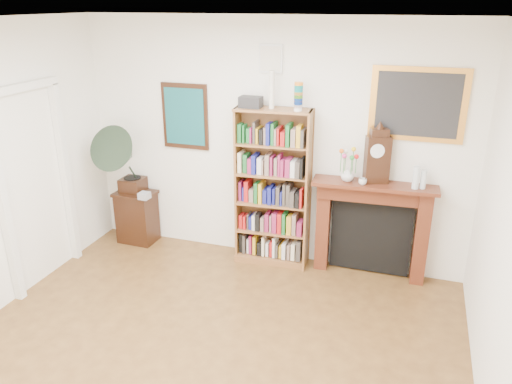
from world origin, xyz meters
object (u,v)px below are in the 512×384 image
(flower_vase, at_px, (348,174))
(bottle_right, at_px, (423,179))
(cd_stack, at_px, (144,196))
(bottle_left, at_px, (416,178))
(teacup, at_px, (363,182))
(fireplace, at_px, (372,221))
(gramophone, at_px, (123,156))
(bookshelf, at_px, (272,180))
(mantel_clock, at_px, (377,157))
(side_cabinet, at_px, (137,217))

(flower_vase, relative_size, bottle_right, 0.74)
(cd_stack, relative_size, bottle_left, 0.50)
(teacup, distance_m, bottle_left, 0.54)
(fireplace, bearing_deg, gramophone, -178.88)
(flower_vase, xyz_separation_m, bottle_right, (0.77, 0.02, 0.03))
(bookshelf, distance_m, mantel_clock, 1.19)
(cd_stack, bearing_deg, bottle_left, 3.22)
(gramophone, height_order, flower_vase, gramophone)
(fireplace, bearing_deg, teacup, -134.92)
(bookshelf, bearing_deg, gramophone, -179.83)
(flower_vase, bearing_deg, fireplace, 14.11)
(side_cabinet, xyz_separation_m, mantel_clock, (2.92, 0.08, 1.06))
(bottle_left, bearing_deg, bottle_right, 19.45)
(cd_stack, relative_size, teacup, 1.39)
(side_cabinet, height_order, gramophone, gramophone)
(fireplace, distance_m, teacup, 0.53)
(side_cabinet, bearing_deg, bottle_right, 2.51)
(cd_stack, height_order, teacup, teacup)
(mantel_clock, bearing_deg, teacup, -155.94)
(bookshelf, bearing_deg, side_cabinet, 176.54)
(fireplace, relative_size, cd_stack, 11.11)
(side_cabinet, distance_m, bottle_right, 3.52)
(fireplace, xyz_separation_m, bottle_right, (0.48, -0.06, 0.56))
(gramophone, relative_size, bottle_right, 4.54)
(fireplace, bearing_deg, mantel_clock, -101.95)
(side_cabinet, height_order, flower_vase, flower_vase)
(fireplace, xyz_separation_m, flower_vase, (-0.29, -0.07, 0.53))
(flower_vase, bearing_deg, side_cabinet, -179.39)
(side_cabinet, bearing_deg, cd_stack, -32.71)
(bookshelf, relative_size, mantel_clock, 3.63)
(gramophone, bearing_deg, bookshelf, 3.87)
(gramophone, xyz_separation_m, bottle_right, (3.45, 0.16, 0.03))
(gramophone, relative_size, teacup, 10.49)
(fireplace, bearing_deg, cd_stack, -177.63)
(bookshelf, bearing_deg, cd_stack, -177.63)
(cd_stack, distance_m, mantel_clock, 2.79)
(fireplace, bearing_deg, side_cabinet, 178.89)
(side_cabinet, height_order, teacup, teacup)
(side_cabinet, relative_size, flower_vase, 4.55)
(gramophone, bearing_deg, mantel_clock, 3.23)
(bookshelf, bearing_deg, bottle_right, -3.76)
(bottle_left, bearing_deg, flower_vase, 179.19)
(cd_stack, xyz_separation_m, bottle_right, (3.18, 0.20, 0.50))
(bookshelf, height_order, mantel_clock, bookshelf)
(gramophone, height_order, mantel_clock, mantel_clock)
(cd_stack, bearing_deg, bookshelf, 6.71)
(teacup, bearing_deg, gramophone, -178.35)
(fireplace, distance_m, mantel_clock, 0.74)
(bookshelf, distance_m, flower_vase, 0.85)
(bookshelf, xyz_separation_m, teacup, (1.01, -0.06, 0.12))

